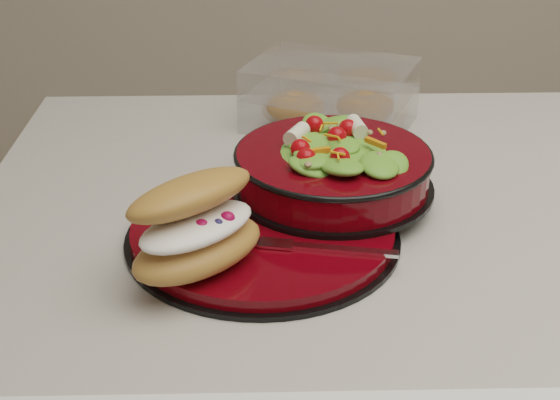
{
  "coord_description": "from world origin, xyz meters",
  "views": [
    {
      "loc": [
        -0.26,
        -0.85,
        1.36
      ],
      "look_at": [
        -0.24,
        -0.08,
        0.94
      ],
      "focal_mm": 50.0,
      "sensor_mm": 36.0,
      "label": 1
    }
  ],
  "objects_px": {
    "croissant": "(198,226)",
    "dinner_plate": "(263,232)",
    "salad_bowl": "(333,161)",
    "fork": "(323,248)",
    "pastry_box": "(331,97)"
  },
  "relations": [
    {
      "from": "salad_bowl",
      "to": "pastry_box",
      "type": "xyz_separation_m",
      "value": [
        0.02,
        0.25,
        -0.01
      ]
    },
    {
      "from": "croissant",
      "to": "pastry_box",
      "type": "bearing_deg",
      "value": 25.93
    },
    {
      "from": "croissant",
      "to": "fork",
      "type": "height_order",
      "value": "croissant"
    },
    {
      "from": "salad_bowl",
      "to": "dinner_plate",
      "type": "bearing_deg",
      "value": -134.38
    },
    {
      "from": "croissant",
      "to": "dinner_plate",
      "type": "bearing_deg",
      "value": 7.82
    },
    {
      "from": "croissant",
      "to": "pastry_box",
      "type": "relative_size",
      "value": 0.63
    },
    {
      "from": "salad_bowl",
      "to": "fork",
      "type": "height_order",
      "value": "salad_bowl"
    },
    {
      "from": "dinner_plate",
      "to": "salad_bowl",
      "type": "relative_size",
      "value": 1.26
    },
    {
      "from": "fork",
      "to": "salad_bowl",
      "type": "bearing_deg",
      "value": 2.26
    },
    {
      "from": "dinner_plate",
      "to": "pastry_box",
      "type": "relative_size",
      "value": 1.12
    },
    {
      "from": "fork",
      "to": "croissant",
      "type": "bearing_deg",
      "value": 111.13
    },
    {
      "from": "dinner_plate",
      "to": "fork",
      "type": "xyz_separation_m",
      "value": [
        0.06,
        -0.05,
        0.01
      ]
    },
    {
      "from": "dinner_plate",
      "to": "croissant",
      "type": "relative_size",
      "value": 1.77
    },
    {
      "from": "fork",
      "to": "pastry_box",
      "type": "relative_size",
      "value": 0.53
    },
    {
      "from": "dinner_plate",
      "to": "croissant",
      "type": "xyz_separation_m",
      "value": [
        -0.07,
        -0.08,
        0.05
      ]
    }
  ]
}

